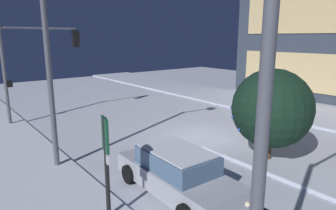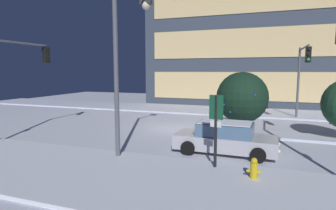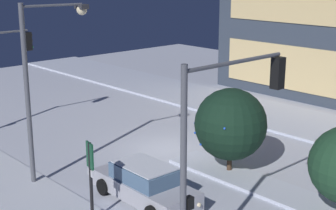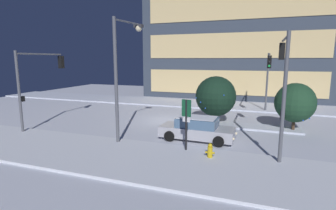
# 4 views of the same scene
# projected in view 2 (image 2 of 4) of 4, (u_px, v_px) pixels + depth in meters

# --- Properties ---
(ground) EXTENTS (52.00, 52.00, 0.00)m
(ground) POSITION_uv_depth(u_px,v_px,m) (178.00, 129.00, 18.34)
(ground) COLOR silver
(curb_strip_near) EXTENTS (52.00, 5.20, 0.14)m
(curb_strip_near) POSITION_uv_depth(u_px,v_px,m) (107.00, 175.00, 10.08)
(curb_strip_near) COLOR silver
(curb_strip_near) RESTS_ON ground
(curb_strip_far) EXTENTS (52.00, 5.20, 0.14)m
(curb_strip_far) POSITION_uv_depth(u_px,v_px,m) (205.00, 110.00, 26.58)
(curb_strip_far) COLOR silver
(curb_strip_far) RESTS_ON ground
(median_strip) EXTENTS (9.00, 1.80, 0.14)m
(median_strip) POSITION_uv_depth(u_px,v_px,m) (272.00, 135.00, 16.32)
(median_strip) COLOR silver
(median_strip) RESTS_ON ground
(car_near) EXTENTS (4.81, 2.12, 1.49)m
(car_near) POSITION_uv_depth(u_px,v_px,m) (225.00, 138.00, 12.90)
(car_near) COLOR #B7B7C1
(car_near) RESTS_ON ground
(traffic_light_corner_far_right) EXTENTS (0.32, 5.02, 5.68)m
(traffic_light_corner_far_right) POSITION_uv_depth(u_px,v_px,m) (302.00, 69.00, 19.89)
(traffic_light_corner_far_right) COLOR #565960
(traffic_light_corner_far_right) RESTS_ON ground
(traffic_light_corner_near_left) EXTENTS (0.32, 4.57, 5.66)m
(traffic_light_corner_near_left) POSITION_uv_depth(u_px,v_px,m) (16.00, 70.00, 15.64)
(traffic_light_corner_near_left) COLOR #565960
(traffic_light_corner_near_left) RESTS_ON ground
(street_lamp_arched) EXTENTS (0.68, 2.86, 7.46)m
(street_lamp_arched) POSITION_uv_depth(u_px,v_px,m) (126.00, 48.00, 12.26)
(street_lamp_arched) COLOR #565960
(street_lamp_arched) RESTS_ON ground
(fire_hydrant) EXTENTS (0.48, 0.26, 0.88)m
(fire_hydrant) POSITION_uv_depth(u_px,v_px,m) (254.00, 170.00, 9.56)
(fire_hydrant) COLOR gold
(fire_hydrant) RESTS_ON ground
(parking_info_sign) EXTENTS (0.55, 0.18, 2.95)m
(parking_info_sign) POSITION_uv_depth(u_px,v_px,m) (216.00, 123.00, 10.51)
(parking_info_sign) COLOR black
(parking_info_sign) RESTS_ON ground
(decorated_tree_left_of_median) EXTENTS (3.14, 3.14, 3.81)m
(decorated_tree_left_of_median) POSITION_uv_depth(u_px,v_px,m) (242.00, 98.00, 16.85)
(decorated_tree_left_of_median) COLOR #473323
(decorated_tree_left_of_median) RESTS_ON ground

